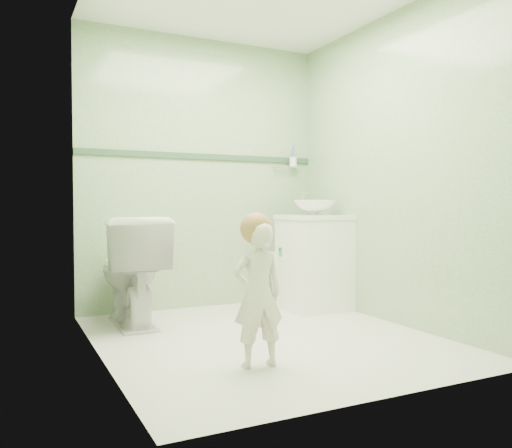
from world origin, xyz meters
TOP-DOWN VIEW (x-y plane):
  - ground at (0.00, 0.00)m, footprint 2.50×2.50m
  - room_shell at (0.00, 0.00)m, footprint 2.50×2.54m
  - trim_stripe at (0.00, 1.24)m, footprint 2.20×0.02m
  - vanity at (0.84, 0.70)m, footprint 0.52×0.50m
  - counter at (0.84, 0.70)m, footprint 0.54×0.52m
  - basin at (0.84, 0.70)m, footprint 0.37×0.37m
  - faucet at (0.84, 0.89)m, footprint 0.03×0.13m
  - cup_holder at (0.89, 1.18)m, footprint 0.26×0.07m
  - toilet at (-0.74, 0.80)m, footprint 0.48×0.82m
  - toddler at (-0.33, -0.54)m, footprint 0.31×0.22m
  - hair_cap at (-0.33, -0.52)m, footprint 0.18×0.18m
  - teal_toothbrush at (-0.26, -0.68)m, footprint 0.11×0.13m

SIDE VIEW (x-z plane):
  - ground at x=0.00m, z-range 0.00..0.00m
  - vanity at x=0.84m, z-range 0.00..0.80m
  - toddler at x=-0.33m, z-range 0.00..0.82m
  - toilet at x=-0.74m, z-range 0.00..0.83m
  - teal_toothbrush at x=-0.26m, z-range 0.62..0.70m
  - hair_cap at x=-0.33m, z-range 0.69..0.87m
  - counter at x=0.84m, z-range 0.79..0.83m
  - basin at x=0.84m, z-range 0.83..0.96m
  - faucet at x=0.84m, z-range 0.88..1.06m
  - room_shell at x=0.00m, z-range 0.00..2.40m
  - cup_holder at x=0.89m, z-range 1.22..1.43m
  - trim_stripe at x=0.00m, z-range 1.33..1.38m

